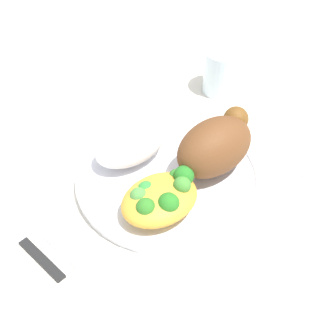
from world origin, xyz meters
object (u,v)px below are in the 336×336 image
object	(u,v)px
fork	(50,239)
knife	(23,241)
napkin	(311,152)
rice_pile	(130,144)
roasted_chicken	(216,145)
water_glass	(223,71)
plate	(168,177)
mac_cheese_with_broccoli	(161,197)

from	to	relation	value
fork	knife	bearing A→B (deg)	145.64
knife	napkin	world-z (taller)	knife
rice_pile	napkin	size ratio (longest dim) A/B	0.85
fork	roasted_chicken	bearing A→B (deg)	-10.32
napkin	water_glass	bearing A→B (deg)	87.39
plate	napkin	world-z (taller)	plate
plate	napkin	distance (m)	0.22
water_glass	roasted_chicken	bearing A→B (deg)	-137.31
roasted_chicken	napkin	xyz separation A→B (m)	(0.14, -0.06, -0.05)
roasted_chicken	knife	distance (m)	0.28
plate	napkin	xyz separation A→B (m)	(0.20, -0.09, -0.01)
roasted_chicken	napkin	bearing A→B (deg)	-22.59
roasted_chicken	napkin	world-z (taller)	roasted_chicken
plate	fork	xyz separation A→B (m)	(-0.18, 0.01, -0.01)
mac_cheese_with_broccoli	water_glass	xyz separation A→B (m)	(0.26, 0.15, 0.00)
water_glass	napkin	size ratio (longest dim) A/B	0.60
roasted_chicken	water_glass	world-z (taller)	roasted_chicken
mac_cheese_with_broccoli	water_glass	size ratio (longest dim) A/B	1.39
rice_pile	fork	xyz separation A→B (m)	(-0.16, -0.05, -0.04)
mac_cheese_with_broccoli	fork	bearing A→B (deg)	157.39
roasted_chicken	knife	world-z (taller)	roasted_chicken
mac_cheese_with_broccoli	water_glass	bearing A→B (deg)	30.70
water_glass	napkin	distance (m)	0.21
plate	fork	bearing A→B (deg)	175.76
roasted_chicken	fork	world-z (taller)	roasted_chicken
fork	napkin	size ratio (longest dim) A/B	1.11
plate	rice_pile	size ratio (longest dim) A/B	2.36
knife	roasted_chicken	bearing A→B (deg)	-13.15
plate	napkin	bearing A→B (deg)	-23.92
napkin	roasted_chicken	bearing A→B (deg)	157.41
roasted_chicken	water_glass	bearing A→B (deg)	42.69
rice_pile	fork	size ratio (longest dim) A/B	0.77
knife	water_glass	xyz separation A→B (m)	(0.42, 0.08, 0.04)
plate	rice_pile	xyz separation A→B (m)	(-0.02, 0.06, 0.03)
roasted_chicken	fork	xyz separation A→B (m)	(-0.24, 0.04, -0.05)
roasted_chicken	fork	size ratio (longest dim) A/B	0.88
rice_pile	fork	distance (m)	0.17
fork	knife	world-z (taller)	knife
plate	water_glass	size ratio (longest dim) A/B	3.34
fork	knife	xyz separation A→B (m)	(-0.03, 0.02, 0.00)
roasted_chicken	knife	size ratio (longest dim) A/B	0.66
mac_cheese_with_broccoli	fork	world-z (taller)	mac_cheese_with_broccoli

